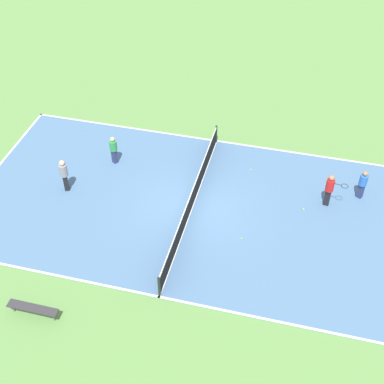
{
  "coord_description": "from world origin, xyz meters",
  "views": [
    {
      "loc": [
        16.63,
        4.21,
        16.31
      ],
      "look_at": [
        0.0,
        0.0,
        0.9
      ],
      "focal_mm": 50.0,
      "sensor_mm": 36.0,
      "label": 1
    }
  ],
  "objects_px": {
    "tennis_ball_right_alley": "(304,209)",
    "player_far_green": "(114,148)",
    "bench": "(33,309)",
    "player_near_blue": "(363,183)",
    "tennis_ball_far_baseline": "(251,170)",
    "tennis_ball_left_sideline": "(242,239)",
    "player_baseline_gray": "(64,173)",
    "player_coach_red": "(330,188)",
    "tennis_net": "(192,198)"
  },
  "relations": [
    {
      "from": "player_coach_red",
      "to": "tennis_ball_right_alley",
      "type": "relative_size",
      "value": 24.4
    },
    {
      "from": "bench",
      "to": "tennis_ball_far_baseline",
      "type": "xyz_separation_m",
      "value": [
        -10.06,
        6.25,
        -0.34
      ]
    },
    {
      "from": "player_coach_red",
      "to": "bench",
      "type": "bearing_deg",
      "value": -131.86
    },
    {
      "from": "player_baseline_gray",
      "to": "tennis_ball_left_sideline",
      "type": "xyz_separation_m",
      "value": [
        1.11,
        8.33,
        -0.92
      ]
    },
    {
      "from": "tennis_net",
      "to": "player_far_green",
      "type": "bearing_deg",
      "value": -116.0
    },
    {
      "from": "tennis_net",
      "to": "tennis_ball_right_alley",
      "type": "height_order",
      "value": "tennis_net"
    },
    {
      "from": "tennis_ball_left_sideline",
      "to": "player_far_green",
      "type": "bearing_deg",
      "value": -117.16
    },
    {
      "from": "bench",
      "to": "player_near_blue",
      "type": "distance_m",
      "value": 14.72
    },
    {
      "from": "bench",
      "to": "tennis_ball_right_alley",
      "type": "distance_m",
      "value": 11.98
    },
    {
      "from": "tennis_ball_right_alley",
      "to": "player_far_green",
      "type": "bearing_deg",
      "value": -96.94
    },
    {
      "from": "tennis_net",
      "to": "tennis_ball_left_sideline",
      "type": "relative_size",
      "value": 147.21
    },
    {
      "from": "tennis_ball_right_alley",
      "to": "tennis_ball_left_sideline",
      "type": "relative_size",
      "value": 1.0
    },
    {
      "from": "bench",
      "to": "player_baseline_gray",
      "type": "bearing_deg",
      "value": 104.3
    },
    {
      "from": "tennis_net",
      "to": "tennis_ball_far_baseline",
      "type": "xyz_separation_m",
      "value": [
        -3.13,
        2.1,
        -0.47
      ]
    },
    {
      "from": "player_far_green",
      "to": "tennis_ball_right_alley",
      "type": "height_order",
      "value": "player_far_green"
    },
    {
      "from": "tennis_net",
      "to": "bench",
      "type": "bearing_deg",
      "value": -30.88
    },
    {
      "from": "player_near_blue",
      "to": "player_coach_red",
      "type": "height_order",
      "value": "player_coach_red"
    },
    {
      "from": "tennis_ball_far_baseline",
      "to": "tennis_ball_right_alley",
      "type": "distance_m",
      "value": 3.42
    },
    {
      "from": "tennis_net",
      "to": "tennis_ball_right_alley",
      "type": "xyz_separation_m",
      "value": [
        -1.03,
        4.81,
        -0.47
      ]
    },
    {
      "from": "tennis_net",
      "to": "player_near_blue",
      "type": "distance_m",
      "value": 7.58
    },
    {
      "from": "player_baseline_gray",
      "to": "player_far_green",
      "type": "bearing_deg",
      "value": -57.53
    },
    {
      "from": "tennis_net",
      "to": "tennis_ball_right_alley",
      "type": "relative_size",
      "value": 147.21
    },
    {
      "from": "player_coach_red",
      "to": "tennis_ball_right_alley",
      "type": "height_order",
      "value": "player_coach_red"
    },
    {
      "from": "tennis_net",
      "to": "player_coach_red",
      "type": "bearing_deg",
      "value": 105.8
    },
    {
      "from": "player_near_blue",
      "to": "player_baseline_gray",
      "type": "bearing_deg",
      "value": 43.39
    },
    {
      "from": "tennis_ball_right_alley",
      "to": "bench",
      "type": "bearing_deg",
      "value": -48.35
    },
    {
      "from": "player_near_blue",
      "to": "tennis_ball_right_alley",
      "type": "distance_m",
      "value": 2.88
    },
    {
      "from": "player_baseline_gray",
      "to": "player_far_green",
      "type": "height_order",
      "value": "player_baseline_gray"
    },
    {
      "from": "tennis_ball_left_sideline",
      "to": "player_near_blue",
      "type": "bearing_deg",
      "value": 129.72
    },
    {
      "from": "player_baseline_gray",
      "to": "player_coach_red",
      "type": "relative_size",
      "value": 1.01
    },
    {
      "from": "tennis_ball_far_baseline",
      "to": "tennis_ball_right_alley",
      "type": "bearing_deg",
      "value": 52.08
    },
    {
      "from": "tennis_ball_right_alley",
      "to": "tennis_ball_left_sideline",
      "type": "xyz_separation_m",
      "value": [
        2.41,
        -2.32,
        0.0
      ]
    },
    {
      "from": "player_baseline_gray",
      "to": "bench",
      "type": "bearing_deg",
      "value": 167.33
    },
    {
      "from": "player_near_blue",
      "to": "tennis_ball_right_alley",
      "type": "relative_size",
      "value": 21.67
    },
    {
      "from": "tennis_ball_right_alley",
      "to": "player_near_blue",
      "type": "bearing_deg",
      "value": 121.94
    },
    {
      "from": "tennis_net",
      "to": "tennis_ball_right_alley",
      "type": "distance_m",
      "value": 4.94
    },
    {
      "from": "player_coach_red",
      "to": "player_far_green",
      "type": "distance_m",
      "value": 10.17
    },
    {
      "from": "tennis_ball_far_baseline",
      "to": "tennis_ball_left_sideline",
      "type": "distance_m",
      "value": 4.53
    },
    {
      "from": "player_baseline_gray",
      "to": "tennis_ball_left_sideline",
      "type": "bearing_deg",
      "value": -124.56
    },
    {
      "from": "player_near_blue",
      "to": "player_coach_red",
      "type": "distance_m",
      "value": 1.66
    },
    {
      "from": "tennis_net",
      "to": "bench",
      "type": "xyz_separation_m",
      "value": [
        6.93,
        -4.14,
        -0.13
      ]
    },
    {
      "from": "bench",
      "to": "tennis_ball_far_baseline",
      "type": "relative_size",
      "value": 28.08
    },
    {
      "from": "tennis_net",
      "to": "player_near_blue",
      "type": "bearing_deg",
      "value": 109.21
    },
    {
      "from": "bench",
      "to": "player_near_blue",
      "type": "height_order",
      "value": "player_near_blue"
    },
    {
      "from": "player_coach_red",
      "to": "player_baseline_gray",
      "type": "bearing_deg",
      "value": -163.4
    },
    {
      "from": "player_baseline_gray",
      "to": "player_near_blue",
      "type": "xyz_separation_m",
      "value": [
        -2.77,
        13.0,
        -0.13
      ]
    },
    {
      "from": "bench",
      "to": "tennis_ball_left_sideline",
      "type": "bearing_deg",
      "value": 39.91
    },
    {
      "from": "tennis_ball_far_baseline",
      "to": "tennis_ball_left_sideline",
      "type": "height_order",
      "value": "same"
    },
    {
      "from": "player_far_green",
      "to": "tennis_ball_right_alley",
      "type": "distance_m",
      "value": 9.32
    },
    {
      "from": "tennis_net",
      "to": "player_baseline_gray",
      "type": "distance_m",
      "value": 5.86
    }
  ]
}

